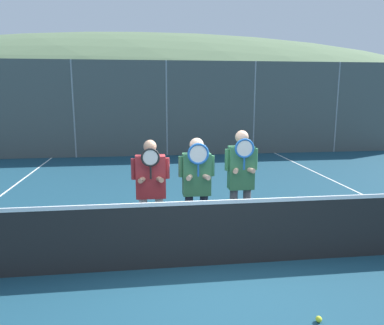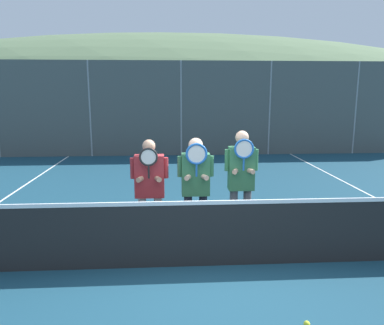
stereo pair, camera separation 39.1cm
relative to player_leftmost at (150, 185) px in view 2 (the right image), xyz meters
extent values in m
plane|color=navy|center=(0.80, -0.72, -1.02)|extent=(120.00, 120.00, 0.00)
ellipsoid|color=#5B7551|center=(0.80, 62.08, -1.02)|extent=(117.78, 65.43, 22.90)
cube|color=beige|center=(-0.33, 18.36, 0.77)|extent=(21.03, 5.00, 3.58)
cube|color=#3D4247|center=(-0.33, 18.36, 2.74)|extent=(21.53, 5.50, 0.36)
cylinder|color=gray|center=(-2.62, 8.66, 0.77)|extent=(0.06, 0.06, 3.58)
cylinder|color=gray|center=(0.80, 8.66, 0.77)|extent=(0.06, 0.06, 3.58)
cylinder|color=gray|center=(4.23, 8.66, 0.77)|extent=(0.06, 0.06, 3.58)
cylinder|color=gray|center=(7.65, 8.66, 0.77)|extent=(0.06, 0.06, 3.58)
cube|color=#4C5451|center=(0.80, 8.66, 0.77)|extent=(20.56, 0.02, 3.58)
cube|color=black|center=(0.80, -0.72, -0.56)|extent=(11.42, 0.02, 0.92)
cube|color=white|center=(0.80, -0.72, -0.08)|extent=(11.42, 0.03, 0.06)
cube|color=white|center=(5.12, 2.28, -1.02)|extent=(0.05, 16.00, 0.01)
cylinder|color=white|center=(-0.13, 0.01, -0.60)|extent=(0.13, 0.13, 0.83)
cylinder|color=white|center=(0.13, 0.01, -0.60)|extent=(0.13, 0.13, 0.83)
cube|color=maroon|center=(0.00, 0.01, 0.14)|extent=(0.46, 0.22, 0.66)
sphere|color=tan|center=(0.00, 0.01, 0.61)|extent=(0.20, 0.20, 0.20)
cylinder|color=maroon|center=(-0.25, 0.01, 0.27)|extent=(0.08, 0.08, 0.32)
cylinder|color=maroon|center=(0.25, 0.01, 0.27)|extent=(0.08, 0.08, 0.32)
cylinder|color=tan|center=(-0.11, -0.08, 0.13)|extent=(0.16, 0.27, 0.08)
cylinder|color=tan|center=(0.11, -0.08, 0.13)|extent=(0.16, 0.27, 0.08)
cylinder|color=black|center=(0.00, -0.17, 0.25)|extent=(0.03, 0.03, 0.20)
torus|color=black|center=(0.00, -0.17, 0.47)|extent=(0.28, 0.03, 0.28)
cylinder|color=silver|center=(0.00, -0.17, 0.47)|extent=(0.23, 0.00, 0.23)
cylinder|color=#232838|center=(0.60, 0.04, -0.60)|extent=(0.13, 0.13, 0.84)
cylinder|color=#232838|center=(0.84, 0.04, -0.60)|extent=(0.13, 0.13, 0.84)
cube|color=#337047|center=(0.72, 0.04, 0.15)|extent=(0.44, 0.22, 0.66)
sphere|color=#DBB293|center=(0.72, 0.04, 0.62)|extent=(0.22, 0.22, 0.22)
cylinder|color=#337047|center=(0.48, 0.04, 0.28)|extent=(0.08, 0.08, 0.33)
cylinder|color=#337047|center=(0.97, 0.04, 0.28)|extent=(0.08, 0.08, 0.33)
cylinder|color=#DBB293|center=(0.61, -0.05, 0.14)|extent=(0.16, 0.27, 0.08)
cylinder|color=#DBB293|center=(0.83, -0.05, 0.14)|extent=(0.16, 0.27, 0.08)
cylinder|color=#1E5BAD|center=(0.72, -0.14, 0.26)|extent=(0.03, 0.03, 0.20)
torus|color=#1E5BAD|center=(0.72, -0.14, 0.51)|extent=(0.33, 0.04, 0.33)
cylinder|color=silver|center=(0.72, -0.14, 0.51)|extent=(0.27, 0.00, 0.27)
cylinder|color=#56565B|center=(1.35, 0.14, -0.58)|extent=(0.13, 0.13, 0.89)
cylinder|color=#56565B|center=(1.58, 0.14, -0.58)|extent=(0.13, 0.13, 0.89)
cube|color=#337047|center=(1.47, 0.14, 0.22)|extent=(0.41, 0.22, 0.70)
sphere|color=tan|center=(1.47, 0.14, 0.72)|extent=(0.21, 0.21, 0.21)
cylinder|color=#337047|center=(1.24, 0.14, 0.35)|extent=(0.08, 0.08, 0.35)
cylinder|color=#337047|center=(1.70, 0.14, 0.35)|extent=(0.08, 0.08, 0.35)
cylinder|color=tan|center=(1.36, 0.05, 0.20)|extent=(0.16, 0.27, 0.08)
cylinder|color=tan|center=(1.57, 0.05, 0.20)|extent=(0.16, 0.27, 0.08)
cylinder|color=#1E5BAD|center=(1.47, -0.04, 0.32)|extent=(0.03, 0.03, 0.20)
torus|color=#1E5BAD|center=(1.47, -0.04, 0.56)|extent=(0.31, 0.03, 0.31)
cylinder|color=silver|center=(1.47, -0.04, 0.56)|extent=(0.26, 0.00, 0.26)
cube|color=navy|center=(-6.00, 12.12, -0.29)|extent=(4.40, 1.75, 0.87)
cube|color=#2D3842|center=(-6.00, 12.12, 0.51)|extent=(2.42, 1.61, 0.71)
cylinder|color=black|center=(-4.57, 11.22, -0.72)|extent=(0.60, 0.16, 0.60)
cylinder|color=black|center=(-4.57, 13.01, -0.72)|extent=(0.60, 0.16, 0.60)
cylinder|color=black|center=(-7.43, 13.01, -0.72)|extent=(0.60, 0.16, 0.60)
cube|color=black|center=(-0.63, 11.79, -0.32)|extent=(4.72, 1.78, 0.80)
cube|color=#2D3842|center=(-0.63, 11.79, 0.41)|extent=(2.60, 1.64, 0.66)
cylinder|color=black|center=(0.90, 10.89, -0.72)|extent=(0.60, 0.16, 0.60)
cylinder|color=black|center=(0.90, 12.70, -0.72)|extent=(0.60, 0.16, 0.60)
cylinder|color=black|center=(-2.17, 10.89, -0.72)|extent=(0.60, 0.16, 0.60)
cylinder|color=black|center=(-2.17, 12.70, -0.72)|extent=(0.60, 0.16, 0.60)
cube|color=#285638|center=(4.62, 12.06, -0.33)|extent=(4.18, 1.73, 0.79)
cube|color=#2D3842|center=(4.62, 12.06, 0.39)|extent=(2.30, 1.59, 0.65)
cylinder|color=black|center=(5.97, 11.18, -0.72)|extent=(0.60, 0.16, 0.60)
cylinder|color=black|center=(5.97, 12.94, -0.72)|extent=(0.60, 0.16, 0.60)
cylinder|color=black|center=(3.26, 11.18, -0.72)|extent=(0.60, 0.16, 0.60)
cylinder|color=black|center=(3.26, 12.94, -0.72)|extent=(0.60, 0.16, 0.60)
sphere|color=#CCDB33|center=(1.74, -2.20, -0.99)|extent=(0.07, 0.07, 0.07)
camera|label=1|loc=(-0.09, -5.65, 1.44)|focal=35.00mm
camera|label=2|loc=(0.30, -5.68, 1.44)|focal=35.00mm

